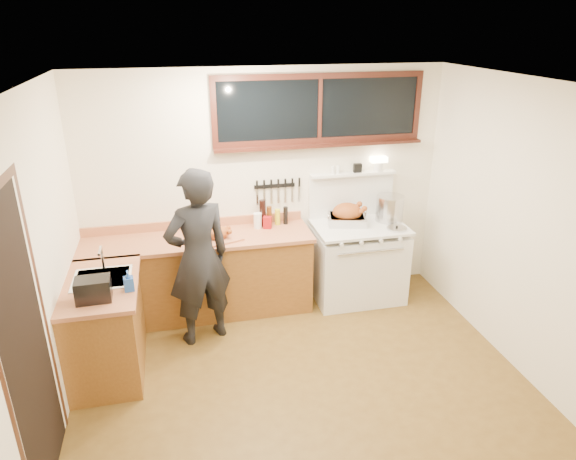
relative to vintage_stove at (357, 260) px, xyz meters
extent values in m
cube|color=brown|center=(-1.00, -1.41, -0.48)|extent=(4.00, 3.50, 0.02)
cube|color=white|center=(-1.00, 0.36, 0.83)|extent=(4.00, 0.05, 2.60)
cube|color=white|center=(-1.00, -3.19, 0.83)|extent=(4.00, 0.05, 2.60)
cube|color=white|center=(-3.03, -1.41, 0.83)|extent=(0.05, 3.50, 2.60)
cube|color=white|center=(1.02, -1.41, 0.83)|extent=(0.05, 3.50, 2.60)
cube|color=white|center=(-1.00, -1.41, 2.16)|extent=(4.00, 3.50, 0.05)
cube|color=brown|center=(-1.80, 0.04, -0.04)|extent=(2.40, 0.60, 0.86)
cube|color=#BB704A|center=(-1.80, 0.03, 0.41)|extent=(2.44, 0.64, 0.04)
cube|color=#BB704A|center=(-1.80, 0.32, 0.48)|extent=(2.40, 0.03, 0.10)
sphere|color=#B78C38|center=(-2.80, -0.24, 0.23)|extent=(0.03, 0.03, 0.03)
sphere|color=#B78C38|center=(-2.30, -0.24, 0.23)|extent=(0.03, 0.03, 0.03)
sphere|color=#B78C38|center=(-1.80, -0.24, 0.23)|extent=(0.03, 0.03, 0.03)
sphere|color=#B78C38|center=(-1.30, -0.24, 0.23)|extent=(0.03, 0.03, 0.03)
sphere|color=#B78C38|center=(-0.85, -0.24, 0.23)|extent=(0.03, 0.03, 0.03)
cube|color=brown|center=(-2.70, -0.79, -0.04)|extent=(0.60, 1.05, 0.86)
cube|color=#BB704A|center=(-2.69, -0.79, 0.41)|extent=(0.64, 1.09, 0.04)
cube|color=white|center=(-2.68, -0.71, 0.37)|extent=(0.45, 0.40, 0.14)
cube|color=white|center=(-2.68, -0.71, 0.44)|extent=(0.50, 0.45, 0.01)
cylinder|color=silver|center=(-2.68, -0.53, 0.55)|extent=(0.02, 0.02, 0.24)
cylinder|color=silver|center=(-2.68, -0.61, 0.66)|extent=(0.02, 0.18, 0.02)
cube|color=white|center=(0.00, -0.01, -0.06)|extent=(1.00, 0.70, 0.82)
cube|color=white|center=(0.00, -0.01, 0.42)|extent=(1.02, 0.72, 0.03)
cube|color=white|center=(0.00, -0.35, 0.05)|extent=(0.88, 0.02, 0.46)
cylinder|color=silver|center=(0.00, -0.38, 0.27)|extent=(0.75, 0.02, 0.02)
cylinder|color=white|center=(-0.33, -0.37, 0.38)|extent=(0.04, 0.03, 0.04)
cylinder|color=white|center=(-0.11, -0.37, 0.38)|extent=(0.04, 0.03, 0.04)
cylinder|color=white|center=(0.11, -0.37, 0.38)|extent=(0.04, 0.03, 0.04)
cylinder|color=white|center=(0.33, -0.37, 0.38)|extent=(0.04, 0.03, 0.04)
cube|color=white|center=(0.00, 0.31, 0.68)|extent=(1.00, 0.05, 0.50)
cube|color=white|center=(0.00, 0.28, 0.95)|extent=(1.00, 0.12, 0.03)
cylinder|color=white|center=(0.30, 0.28, 1.01)|extent=(0.10, 0.10, 0.10)
cube|color=#FFE5B2|center=(0.30, 0.28, 1.10)|extent=(0.19, 0.09, 0.06)
cube|color=black|center=(0.05, 0.28, 1.01)|extent=(0.09, 0.05, 0.10)
cylinder|color=white|center=(-0.18, 0.28, 1.01)|extent=(0.04, 0.04, 0.09)
cylinder|color=white|center=(-0.24, 0.28, 1.01)|extent=(0.04, 0.04, 0.09)
cube|color=black|center=(-0.40, 0.32, 1.68)|extent=(2.20, 0.01, 0.62)
cube|color=black|center=(-0.40, 0.32, 2.02)|extent=(2.32, 0.04, 0.06)
cube|color=black|center=(-0.40, 0.32, 1.34)|extent=(2.32, 0.04, 0.06)
cube|color=black|center=(-1.53, 0.32, 1.68)|extent=(0.06, 0.04, 0.62)
cube|color=black|center=(0.73, 0.32, 1.68)|extent=(0.06, 0.04, 0.62)
cube|color=black|center=(-0.40, 0.32, 1.68)|extent=(0.04, 0.04, 0.62)
cube|color=black|center=(-0.40, 0.27, 1.30)|extent=(2.32, 0.13, 0.03)
cube|color=black|center=(-2.99, -1.96, 0.58)|extent=(0.01, 0.86, 2.10)
cube|color=black|center=(-2.99, -2.45, 0.58)|extent=(0.01, 0.07, 2.10)
cube|color=black|center=(-2.99, -1.48, 0.58)|extent=(0.01, 0.07, 2.10)
cube|color=black|center=(-0.90, 0.33, 0.85)|extent=(0.46, 0.02, 0.04)
cube|color=silver|center=(-1.10, 0.31, 0.74)|extent=(0.02, 0.00, 0.18)
cube|color=black|center=(-1.10, 0.31, 0.88)|extent=(0.02, 0.02, 0.10)
cube|color=silver|center=(-1.02, 0.31, 0.74)|extent=(0.02, 0.00, 0.18)
cube|color=black|center=(-1.02, 0.31, 0.88)|extent=(0.02, 0.02, 0.10)
cube|color=silver|center=(-0.94, 0.31, 0.74)|extent=(0.02, 0.00, 0.18)
cube|color=black|center=(-0.94, 0.31, 0.88)|extent=(0.02, 0.02, 0.10)
cube|color=silver|center=(-0.86, 0.31, 0.74)|extent=(0.03, 0.00, 0.18)
cube|color=black|center=(-0.86, 0.31, 0.88)|extent=(0.02, 0.02, 0.10)
cube|color=silver|center=(-0.78, 0.31, 0.74)|extent=(0.03, 0.00, 0.18)
cube|color=black|center=(-0.78, 0.31, 0.88)|extent=(0.02, 0.02, 0.10)
cube|color=silver|center=(-0.70, 0.31, 0.74)|extent=(0.03, 0.00, 0.18)
cube|color=black|center=(-0.70, 0.31, 0.88)|extent=(0.02, 0.02, 0.10)
cube|color=silver|center=(-0.62, 0.31, 0.74)|extent=(0.03, 0.00, 0.18)
cube|color=black|center=(-0.62, 0.31, 0.88)|extent=(0.02, 0.02, 0.10)
imported|color=black|center=(-1.82, -0.47, 0.43)|extent=(0.76, 0.63, 1.80)
imported|color=#2353B1|center=(-2.43, -0.98, 0.52)|extent=(0.09, 0.09, 0.18)
cube|color=black|center=(-2.70, -1.08, 0.53)|extent=(0.28, 0.20, 0.19)
cube|color=#BB704A|center=(-1.58, -0.06, 0.44)|extent=(0.52, 0.45, 0.02)
ellipsoid|color=#9A4D1C|center=(-1.58, -0.06, 0.51)|extent=(0.28, 0.24, 0.14)
sphere|color=#9A4D1C|center=(-1.47, -0.01, 0.53)|extent=(0.05, 0.05, 0.05)
sphere|color=#9A4D1C|center=(-1.47, -0.12, 0.53)|extent=(0.05, 0.05, 0.05)
cube|color=silver|center=(-0.13, 0.07, 0.48)|extent=(0.48, 0.41, 0.10)
cube|color=#3F3F42|center=(-0.13, 0.07, 0.52)|extent=(0.43, 0.35, 0.03)
torus|color=silver|center=(-0.35, 0.07, 0.53)|extent=(0.04, 0.10, 0.10)
torus|color=silver|center=(0.09, 0.07, 0.53)|extent=(0.04, 0.10, 0.10)
ellipsoid|color=#9A4D1C|center=(-0.13, 0.07, 0.57)|extent=(0.38, 0.32, 0.21)
cylinder|color=#9A4D1C|center=(-0.02, -0.01, 0.59)|extent=(0.12, 0.08, 0.09)
sphere|color=#9A4D1C|center=(0.04, -0.01, 0.63)|extent=(0.06, 0.06, 0.06)
cylinder|color=#9A4D1C|center=(-0.02, 0.14, 0.59)|extent=(0.12, 0.08, 0.09)
sphere|color=#9A4D1C|center=(0.04, 0.14, 0.63)|extent=(0.06, 0.06, 0.06)
cylinder|color=silver|center=(0.38, 0.06, 0.58)|extent=(0.40, 0.40, 0.29)
cylinder|color=silver|center=(0.01, 0.28, 0.48)|extent=(0.17, 0.17, 0.11)
cylinder|color=black|center=(-0.02, 0.39, 0.53)|extent=(0.05, 0.14, 0.02)
cylinder|color=silver|center=(0.35, -0.22, 0.44)|extent=(0.26, 0.26, 0.02)
sphere|color=black|center=(0.35, -0.22, 0.46)|extent=(0.03, 0.03, 0.03)
cube|color=maroon|center=(-1.02, 0.14, 0.50)|extent=(0.11, 0.10, 0.13)
cylinder|color=white|center=(-1.13, 0.17, 0.52)|extent=(0.09, 0.09, 0.17)
cylinder|color=black|center=(-1.06, 0.22, 0.58)|extent=(0.07, 0.07, 0.30)
cylinder|color=black|center=(-0.99, 0.22, 0.54)|extent=(0.06, 0.06, 0.22)
cylinder|color=black|center=(-0.89, 0.22, 0.52)|extent=(0.06, 0.06, 0.18)
cylinder|color=black|center=(-0.80, 0.22, 0.53)|extent=(0.05, 0.05, 0.20)
camera|label=1|loc=(-1.98, -5.02, 2.56)|focal=32.00mm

